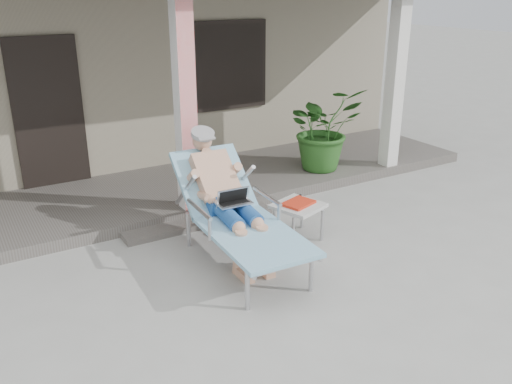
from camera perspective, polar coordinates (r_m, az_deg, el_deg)
ground at (r=5.56m, az=2.33°, el=-10.32°), size 60.00×60.00×0.00m
house at (r=10.85m, az=-17.01°, el=13.67°), size 10.40×5.40×3.30m
porch_deck at (r=7.96m, az=-9.45°, el=0.00°), size 10.00×2.00×0.15m
porch_step at (r=6.99m, az=-5.93°, el=-3.20°), size 2.00×0.30×0.07m
lounger at (r=5.89m, az=-2.65°, el=0.98°), size 0.92×2.21×1.42m
side_table at (r=6.49m, az=4.46°, el=-1.64°), size 0.66×0.66×0.47m
potted_palm at (r=8.53m, az=7.10°, el=6.66°), size 1.25×1.11×1.29m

